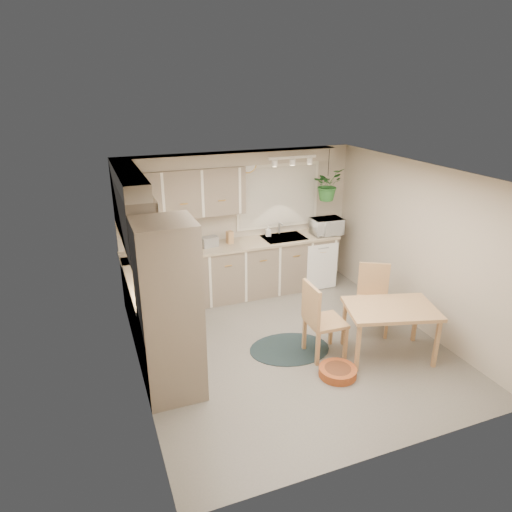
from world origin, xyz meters
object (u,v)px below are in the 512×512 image
(chair_back, at_px, (373,300))
(microwave, at_px, (327,225))
(pet_bed, at_px, (338,372))
(chair_left, at_px, (326,320))
(dining_table, at_px, (388,331))
(braided_rug, at_px, (289,349))

(chair_back, distance_m, microwave, 1.84)
(chair_back, relative_size, microwave, 1.91)
(chair_back, bearing_deg, pet_bed, 67.16)
(chair_left, bearing_deg, chair_back, 109.44)
(dining_table, height_order, chair_back, chair_back)
(braided_rug, xyz_separation_m, microwave, (1.49, 1.75, 1.11))
(braided_rug, distance_m, pet_bed, 0.82)
(pet_bed, bearing_deg, chair_left, 81.27)
(chair_left, height_order, chair_back, chair_left)
(dining_table, bearing_deg, pet_bed, -168.56)
(dining_table, distance_m, braided_rug, 1.34)
(pet_bed, bearing_deg, microwave, 64.68)
(chair_left, xyz_separation_m, pet_bed, (-0.07, -0.49, -0.47))
(dining_table, xyz_separation_m, chair_left, (-0.77, 0.32, 0.17))
(dining_table, xyz_separation_m, chair_back, (0.17, 0.61, 0.14))
(dining_table, relative_size, pet_bed, 2.41)
(dining_table, height_order, braided_rug, dining_table)
(dining_table, xyz_separation_m, braided_rug, (-1.15, 0.59, -0.35))
(braided_rug, relative_size, pet_bed, 2.34)
(chair_back, distance_m, pet_bed, 1.36)
(chair_back, xyz_separation_m, pet_bed, (-1.02, -0.79, -0.44))
(dining_table, distance_m, pet_bed, 0.91)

